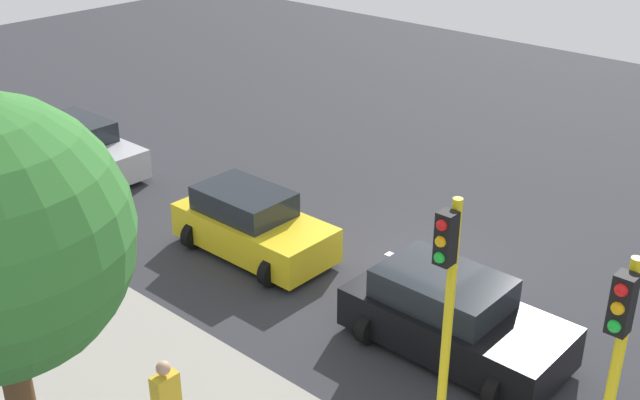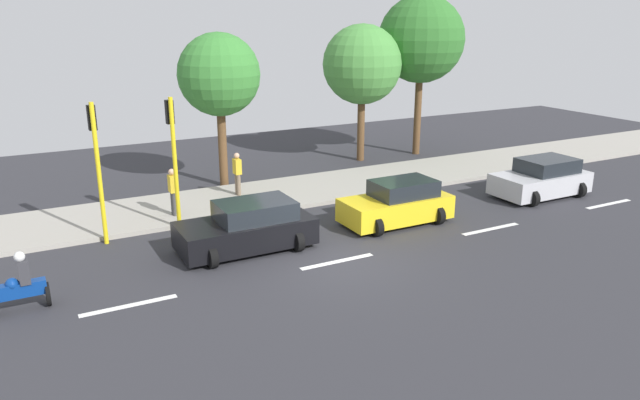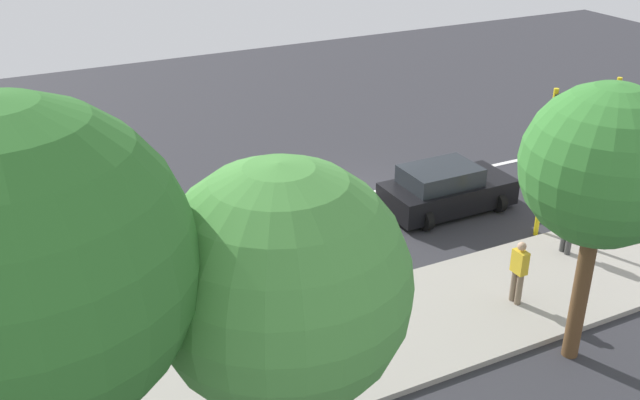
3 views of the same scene
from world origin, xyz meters
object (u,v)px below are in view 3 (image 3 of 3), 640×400
car_black (446,190)px  traffic_light_midblock (551,144)px  motorcycle (572,146)px  pedestrian_near_signal (519,270)px  car_yellow_cab (285,224)px  pedestrian_by_tree (569,224)px  street_tree_south (282,286)px  traffic_light_corner (613,131)px  street_tree_north (604,167)px  street_tree_center (21,270)px  car_silver (26,283)px

car_black → traffic_light_midblock: 3.77m
car_black → motorcycle: size_ratio=2.71×
pedestrian_near_signal → traffic_light_midblock: 4.45m
car_yellow_cab → traffic_light_midblock: (2.82, 6.94, 2.22)m
pedestrian_near_signal → pedestrian_by_tree: same height
car_black → pedestrian_near_signal: 5.54m
car_black → street_tree_south: street_tree_south is taller
pedestrian_near_signal → traffic_light_corner: (-2.59, 5.46, 1.87)m
traffic_light_midblock → street_tree_north: size_ratio=0.71×
traffic_light_corner → car_yellow_cab: bearing=-106.9°
motorcycle → car_yellow_cab: bearing=-85.1°
street_tree_center → traffic_light_midblock: bearing=112.2°
street_tree_south → car_black: bearing=132.5°
car_silver → street_tree_center: street_tree_center is taller
pedestrian_near_signal → street_tree_south: (3.30, -7.71, 3.61)m
pedestrian_near_signal → traffic_light_midblock: traffic_light_midblock is taller
street_tree_center → street_tree_south: 3.51m
pedestrian_by_tree → street_tree_north: street_tree_north is taller
traffic_light_corner → car_silver: bearing=-99.8°
traffic_light_midblock → car_black: bearing=-151.6°
car_silver → street_tree_center: (8.57, -0.21, 5.07)m
car_yellow_cab → street_tree_center: 12.30m
traffic_light_midblock → traffic_light_corner: bearing=90.0°
street_tree_south → motorcycle: bearing=121.7°
traffic_light_corner → traffic_light_midblock: size_ratio=1.00×
traffic_light_corner → pedestrian_near_signal: bearing=-64.6°
motorcycle → pedestrian_by_tree: (5.12, -5.13, 0.42)m
motorcycle → street_tree_south: 18.94m
pedestrian_near_signal → car_silver: bearing=-116.5°
car_yellow_cab → pedestrian_by_tree: bearing=58.7°
pedestrian_near_signal → car_yellow_cab: bearing=-144.6°
car_silver → traffic_light_midblock: size_ratio=0.86×
street_tree_center → street_tree_south: (0.13, 3.33, -1.10)m
traffic_light_midblock → street_tree_south: (5.89, -10.81, 1.74)m
traffic_light_corner → street_tree_center: bearing=-70.7°
street_tree_south → traffic_light_corner: bearing=114.1°
street_tree_center → street_tree_north: size_ratio=1.25×
street_tree_center → street_tree_south: street_tree_center is taller
motorcycle → street_tree_center: street_tree_center is taller
car_silver → car_black: 12.47m
car_yellow_cab → street_tree_south: (8.71, -3.87, 3.96)m
pedestrian_near_signal → traffic_light_midblock: bearing=130.0°
motorcycle → traffic_light_midblock: traffic_light_midblock is taller
car_black → pedestrian_by_tree: 4.17m
pedestrian_by_tree → street_tree_north: size_ratio=0.27×
car_silver → car_yellow_cab: 6.99m
pedestrian_near_signal → traffic_light_midblock: size_ratio=0.38×
pedestrian_near_signal → street_tree_center: size_ratio=0.21×
pedestrian_by_tree → traffic_light_midblock: bearing=171.2°
car_black → traffic_light_midblock: size_ratio=0.92×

